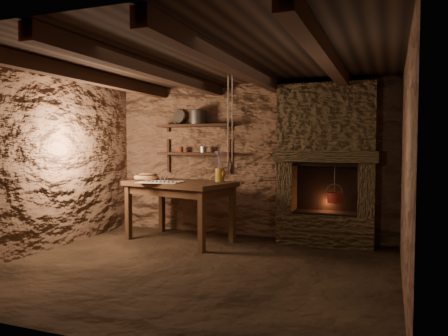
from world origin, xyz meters
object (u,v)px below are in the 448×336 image
at_px(stoneware_jug, 220,168).
at_px(red_pot, 334,197).
at_px(wooden_bowl, 146,177).
at_px(iron_stockpot, 198,118).
at_px(work_table, 180,209).

height_order(stoneware_jug, red_pot, stoneware_jug).
bearing_deg(stoneware_jug, red_pot, 15.08).
xyz_separation_m(wooden_bowl, iron_stockpot, (0.61, 0.57, 0.93)).
bearing_deg(wooden_bowl, red_pot, 9.27).
distance_m(wooden_bowl, iron_stockpot, 1.25).
distance_m(work_table, iron_stockpot, 1.51).
relative_size(stoneware_jug, wooden_bowl, 1.20).
distance_m(wooden_bowl, red_pot, 2.83).
height_order(wooden_bowl, red_pot, red_pot).
xyz_separation_m(work_table, iron_stockpot, (0.03, 0.60, 1.39)).
bearing_deg(iron_stockpot, red_pot, -3.16).
relative_size(work_table, wooden_bowl, 4.53).
distance_m(iron_stockpot, red_pot, 2.47).
height_order(stoneware_jug, wooden_bowl, stoneware_jug).
height_order(work_table, stoneware_jug, stoneware_jug).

